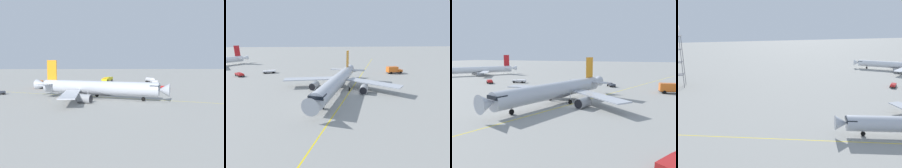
{
  "view_description": "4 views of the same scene",
  "coord_description": "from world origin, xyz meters",
  "views": [
    {
      "loc": [
        70.65,
        1.77,
        10.29
      ],
      "look_at": [
        3.23,
        3.06,
        4.03
      ],
      "focal_mm": 37.15,
      "sensor_mm": 36.0,
      "label": 1
    },
    {
      "loc": [
        9.45,
        45.21,
        15.07
      ],
      "look_at": [
        5.43,
        0.61,
        2.76
      ],
      "focal_mm": 26.18,
      "sensor_mm": 36.0,
      "label": 2
    },
    {
      "loc": [
        -14.49,
        47.05,
        11.98
      ],
      "look_at": [
        4.14,
        -3.53,
        4.48
      ],
      "focal_mm": 34.88,
      "sensor_mm": 36.0,
      "label": 3
    },
    {
      "loc": [
        -35.2,
        42.49,
        26.52
      ],
      "look_at": [
        28.05,
        24.2,
        9.15
      ],
      "focal_mm": 38.18,
      "sensor_mm": 36.0,
      "label": 4
    }
  ],
  "objects": [
    {
      "name": "airliner_secondary",
      "position": [
        73.37,
        -50.37,
        2.86
      ],
      "size": [
        30.82,
        38.17,
        11.59
      ],
      "rotation": [
        0.0,
        0.0,
        0.91
      ],
      "color": "white",
      "rests_on": "ground_plane"
    },
    {
      "name": "ops_pickup_truck",
      "position": [
        44.69,
        -25.37,
        0.81
      ],
      "size": [
        5.01,
        5.1,
        1.41
      ],
      "rotation": [
        0.0,
        0.0,
        2.34
      ],
      "color": "#232326",
      "rests_on": "ground_plane"
    }
  ]
}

